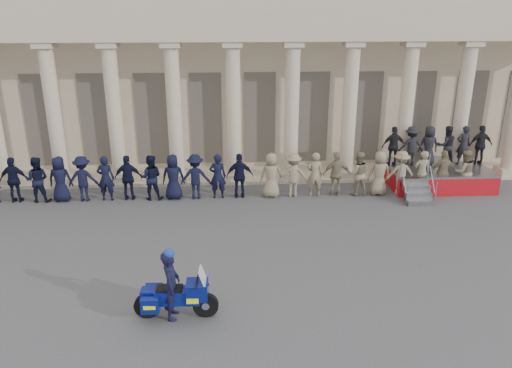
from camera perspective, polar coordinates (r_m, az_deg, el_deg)
name	(u,v)px	position (r m, az deg, el deg)	size (l,w,h in m)	color
ground	(197,267)	(15.92, -6.74, -9.45)	(90.00, 90.00, 0.00)	#3F3F41
building	(208,66)	(28.81, -5.50, 13.29)	(40.00, 12.50, 9.00)	tan
officer_rank	(187,177)	(21.06, -7.94, 0.83)	(24.63, 0.73, 1.93)	black
reviewing_stand	(434,153)	(23.78, 19.65, 3.40)	(5.05, 4.16, 2.68)	gray
motorcycle	(177,296)	(13.42, -9.06, -12.55)	(2.21, 0.91, 1.42)	black
rider	(171,284)	(13.24, -9.68, -11.19)	(0.48, 0.71, 1.99)	black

